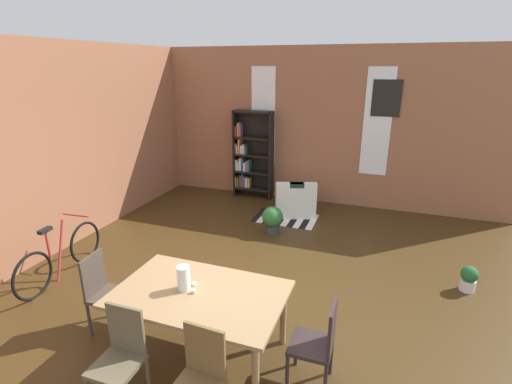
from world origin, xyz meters
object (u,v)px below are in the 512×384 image
at_px(bicycle_second, 61,256).
at_px(potted_plant_by_shelf, 469,278).
at_px(dining_chair_near_left, 121,355).
at_px(potted_plant_corner, 272,219).
at_px(dining_chair_near_right, 199,379).
at_px(dining_chair_head_right, 319,341).
at_px(bookshelf_tall, 250,156).
at_px(dining_table, 200,299).
at_px(vase_on_table, 184,278).
at_px(armchair_white, 295,201).
at_px(dining_chair_head_left, 104,290).

bearing_deg(bicycle_second, potted_plant_by_shelf, 16.28).
relative_size(dining_chair_near_left, potted_plant_by_shelf, 2.59).
bearing_deg(potted_plant_corner, dining_chair_near_right, -81.35).
relative_size(dining_chair_near_right, dining_chair_head_right, 1.00).
xyz_separation_m(bookshelf_tall, potted_plant_corner, (1.12, -1.83, -0.68)).
bearing_deg(potted_plant_corner, bicycle_second, -134.82).
bearing_deg(potted_plant_corner, dining_table, -86.37).
height_order(dining_table, vase_on_table, vase_on_table).
height_order(dining_chair_near_right, potted_plant_corner, dining_chair_near_right).
xyz_separation_m(dining_chair_head_right, potted_plant_corner, (-1.45, 3.16, -0.22)).
relative_size(vase_on_table, armchair_white, 0.26).
bearing_deg(armchair_white, dining_chair_near_right, -84.87).
xyz_separation_m(bookshelf_tall, potted_plant_by_shelf, (4.22, -2.67, -0.78)).
distance_m(dining_chair_head_right, bookshelf_tall, 5.63).
distance_m(dining_chair_near_right, dining_chair_head_left, 1.82).
height_order(dining_chair_near_right, bookshelf_tall, bookshelf_tall).
bearing_deg(potted_plant_by_shelf, armchair_white, 146.50).
height_order(bookshelf_tall, bicycle_second, bookshelf_tall).
relative_size(vase_on_table, potted_plant_corner, 0.50).
height_order(dining_chair_near_right, bicycle_second, dining_chair_near_right).
bearing_deg(vase_on_table, dining_chair_near_left, -105.83).
bearing_deg(potted_plant_by_shelf, dining_chair_head_right, -125.62).
relative_size(dining_chair_near_right, potted_plant_by_shelf, 2.59).
distance_m(dining_chair_near_right, potted_plant_corner, 3.98).
xyz_separation_m(vase_on_table, dining_chair_near_left, (-0.22, -0.77, -0.38)).
distance_m(dining_chair_head_right, armchair_white, 4.47).
bearing_deg(dining_chair_near_right, dining_chair_head_right, 42.29).
distance_m(dining_chair_near_right, dining_chair_near_left, 0.79).
height_order(dining_table, dining_chair_head_left, dining_chair_head_left).
xyz_separation_m(dining_chair_head_left, potted_plant_by_shelf, (4.15, 2.32, -0.32)).
height_order(vase_on_table, potted_plant_by_shelf, vase_on_table).
relative_size(bookshelf_tall, potted_plant_by_shelf, 5.47).
height_order(dining_chair_near_left, armchair_white, dining_chair_near_left).
bearing_deg(dining_chair_near_right, dining_table, 117.16).
distance_m(armchair_white, potted_plant_corner, 1.12).
relative_size(vase_on_table, bicycle_second, 0.16).
xyz_separation_m(dining_table, potted_plant_by_shelf, (2.90, 2.31, -0.49)).
relative_size(dining_chair_near_right, potted_plant_corner, 1.81).
bearing_deg(potted_plant_by_shelf, vase_on_table, -143.12).
bearing_deg(potted_plant_by_shelf, bookshelf_tall, 147.66).
xyz_separation_m(vase_on_table, potted_plant_by_shelf, (3.08, 2.31, -0.70)).
bearing_deg(potted_plant_corner, dining_chair_near_left, -92.84).
bearing_deg(dining_chair_near_left, bicycle_second, 147.12).
relative_size(dining_table, armchair_white, 1.73).
distance_m(dining_table, potted_plant_corner, 3.19).
bearing_deg(armchair_white, bookshelf_tall, 150.51).
height_order(bookshelf_tall, potted_plant_corner, bookshelf_tall).
bearing_deg(bookshelf_tall, bicycle_second, -107.28).
relative_size(dining_chair_head_right, potted_plant_corner, 1.81).
bearing_deg(armchair_white, dining_chair_head_left, -105.58).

